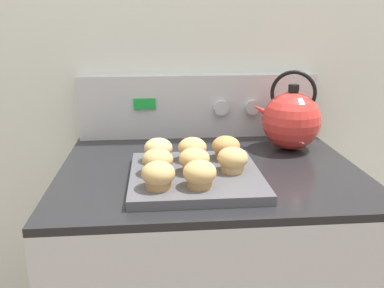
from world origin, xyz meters
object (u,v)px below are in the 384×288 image
object	(u,v)px
muffin_r2_c1	(192,149)
muffin_r1_c2	(233,160)
muffin_r2_c2	(226,148)
muffin_pan	(195,176)
tea_kettle	(291,119)
muffin_r2_c0	(158,150)
muffin_r1_c0	(158,161)
muffin_r0_c0	(158,175)
muffin_r1_c1	(194,161)
muffin_r0_c1	(200,174)

from	to	relation	value
muffin_r2_c1	muffin_r1_c2	bearing A→B (deg)	-45.47
muffin_r2_c1	muffin_r2_c2	xyz separation A→B (m)	(0.09, 0.01, 0.00)
muffin_pan	tea_kettle	size ratio (longest dim) A/B	1.33
tea_kettle	muffin_pan	bearing A→B (deg)	-143.38
muffin_r2_c1	muffin_r2_c0	bearing A→B (deg)	178.85
muffin_r1_c0	tea_kettle	size ratio (longest dim) A/B	0.31
muffin_r0_c0	muffin_r2_c2	size ratio (longest dim) A/B	1.00
muffin_r0_c0	muffin_r1_c2	world-z (taller)	same
muffin_r1_c1	muffin_r2_c1	size ratio (longest dim) A/B	1.00
muffin_r0_c1	muffin_r2_c0	xyz separation A→B (m)	(-0.09, 0.17, 0.00)
muffin_r2_c0	muffin_r2_c2	world-z (taller)	same
muffin_r0_c0	muffin_r2_c0	xyz separation A→B (m)	(0.00, 0.17, 0.00)
muffin_r2_c1	muffin_r0_c1	bearing A→B (deg)	-89.97
muffin_r1_c0	tea_kettle	xyz separation A→B (m)	(0.39, 0.22, 0.04)
tea_kettle	muffin_r1_c2	bearing A→B (deg)	-133.18
muffin_r2_c1	muffin_r0_c0	bearing A→B (deg)	-117.11
muffin_r1_c1	muffin_r2_c0	world-z (taller)	same
muffin_r2_c2	muffin_pan	bearing A→B (deg)	-134.01
muffin_r2_c2	muffin_r0_c1	bearing A→B (deg)	-115.96
muffin_r2_c0	tea_kettle	distance (m)	0.41
muffin_pan	muffin_r0_c0	distance (m)	0.13
muffin_pan	muffin_r1_c1	distance (m)	0.04
muffin_r1_c0	tea_kettle	world-z (taller)	tea_kettle
muffin_pan	tea_kettle	bearing A→B (deg)	36.62
muffin_pan	tea_kettle	world-z (taller)	tea_kettle
muffin_pan	muffin_r2_c1	bearing A→B (deg)	89.65
muffin_r2_c2	muffin_r1_c1	bearing A→B (deg)	-134.64
muffin_r0_c0	muffin_r2_c2	bearing A→B (deg)	45.32
muffin_r2_c1	tea_kettle	distance (m)	0.33
muffin_r1_c2	muffin_r2_c0	world-z (taller)	same
muffin_r1_c2	muffin_r2_c1	distance (m)	0.12
muffin_r1_c2	muffin_r0_c0	bearing A→B (deg)	-154.52
muffin_r2_c0	muffin_r2_c1	world-z (taller)	same
muffin_r0_c1	muffin_r1_c0	xyz separation A→B (m)	(-0.09, 0.09, 0.00)
muffin_r0_c0	muffin_r1_c0	size ratio (longest dim) A/B	1.00
muffin_r2_c0	tea_kettle	bearing A→B (deg)	19.29
muffin_r0_c0	muffin_r1_c1	xyz separation A→B (m)	(0.08, 0.09, 0.00)
muffin_r0_c1	muffin_r1_c1	world-z (taller)	same
muffin_r1_c2	tea_kettle	xyz separation A→B (m)	(0.21, 0.22, 0.04)
muffin_r0_c0	tea_kettle	world-z (taller)	tea_kettle
muffin_pan	muffin_r0_c0	size ratio (longest dim) A/B	4.23
muffin_pan	muffin_r0_c1	size ratio (longest dim) A/B	4.23
muffin_pan	muffin_r2_c1	size ratio (longest dim) A/B	4.23
muffin_r1_c2	tea_kettle	world-z (taller)	tea_kettle
muffin_r1_c1	muffin_r2_c0	xyz separation A→B (m)	(-0.08, 0.09, 0.00)
muffin_r1_c0	muffin_r1_c2	bearing A→B (deg)	-1.18
tea_kettle	muffin_r1_c0	bearing A→B (deg)	-150.23
muffin_pan	tea_kettle	distance (m)	0.38
muffin_pan	muffin_r1_c1	size ratio (longest dim) A/B	4.23
muffin_pan	muffin_r2_c2	distance (m)	0.13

